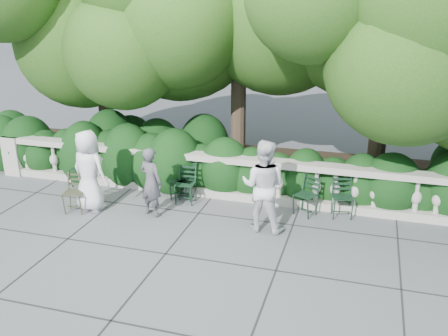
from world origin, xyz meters
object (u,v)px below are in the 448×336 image
(chair_a, at_px, (79,188))
(person_casual_man, at_px, (263,186))
(chair_weathered, at_px, (74,215))
(chair_f, at_px, (342,220))
(person_woman_grey, at_px, (151,182))
(chair_e, at_px, (301,217))
(chair_d, at_px, (179,200))
(chair_b, at_px, (184,205))
(chair_c, at_px, (183,201))
(person_businessman, at_px, (89,171))

(chair_a, bearing_deg, person_casual_man, -0.30)
(chair_weathered, relative_size, person_casual_man, 0.46)
(chair_f, height_order, person_woman_grey, person_woman_grey)
(chair_e, xyz_separation_m, person_casual_man, (-0.65, -0.77, 0.91))
(chair_d, height_order, person_woman_grey, person_woman_grey)
(chair_b, bearing_deg, chair_f, -0.05)
(chair_f, bearing_deg, chair_weathered, -179.10)
(chair_e, bearing_deg, chair_f, 32.60)
(chair_c, height_order, person_casual_man, person_casual_man)
(chair_a, height_order, chair_d, same)
(chair_b, bearing_deg, person_businessman, -162.48)
(person_casual_man, bearing_deg, chair_weathered, 10.16)
(chair_f, height_order, person_casual_man, person_casual_man)
(person_woman_grey, height_order, person_casual_man, person_casual_man)
(chair_a, distance_m, person_casual_man, 4.81)
(chair_weathered, bearing_deg, chair_b, 17.68)
(chair_c, distance_m, chair_f, 3.47)
(chair_d, bearing_deg, chair_c, -23.93)
(chair_b, relative_size, person_businessman, 0.48)
(chair_a, relative_size, chair_b, 1.00)
(chair_c, distance_m, person_casual_man, 2.34)
(chair_b, xyz_separation_m, chair_f, (3.38, 0.23, 0.00))
(person_casual_man, bearing_deg, chair_d, -19.18)
(chair_c, height_order, person_woman_grey, person_woman_grey)
(person_woman_grey, xyz_separation_m, person_casual_man, (2.35, 0.01, 0.18))
(chair_a, relative_size, chair_c, 1.00)
(person_businessman, bearing_deg, chair_d, -136.74)
(chair_a, bearing_deg, person_businessman, -35.41)
(person_woman_grey, bearing_deg, chair_b, -106.37)
(chair_f, bearing_deg, chair_a, 167.17)
(chair_weathered, bearing_deg, chair_e, 4.47)
(chair_c, xyz_separation_m, person_businessman, (-1.74, -0.92, 0.87))
(chair_c, xyz_separation_m, person_casual_man, (1.99, -0.83, 0.91))
(person_businessman, bearing_deg, chair_f, -156.90)
(chair_d, relative_size, chair_weathered, 1.00)
(chair_b, relative_size, person_woman_grey, 0.57)
(chair_d, distance_m, chair_weathered, 2.28)
(chair_b, bearing_deg, person_woman_grey, -129.37)
(person_casual_man, bearing_deg, chair_e, -127.14)
(chair_a, xyz_separation_m, person_woman_grey, (2.30, -0.86, 0.73))
(chair_c, bearing_deg, chair_f, 2.75)
(chair_c, height_order, chair_weathered, same)
(chair_f, distance_m, chair_weathered, 5.59)
(chair_f, bearing_deg, person_casual_man, -162.96)
(chair_a, bearing_deg, chair_d, 10.44)
(chair_weathered, relative_size, person_woman_grey, 0.57)
(chair_e, relative_size, chair_weathered, 1.00)
(chair_f, bearing_deg, chair_e, 173.21)
(chair_weathered, distance_m, person_woman_grey, 1.82)
(chair_a, height_order, chair_weathered, same)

